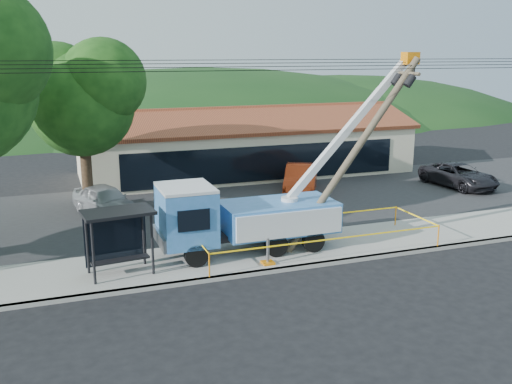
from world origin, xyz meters
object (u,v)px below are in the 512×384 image
Objects in this scene: utility_truck at (244,214)px; bus_shelter at (118,227)px; car_red at (300,194)px; leaning_pole at (359,145)px; car_dark at (458,188)px; car_silver at (106,217)px.

utility_truck is 4.21× the size of bus_shelter.
car_red is (11.65, 9.29, -1.93)m from bus_shelter.
leaning_pole is (4.85, -0.71, 2.71)m from utility_truck.
car_red is 10.00m from car_dark.
bus_shelter is 0.52× the size of car_dark.
leaning_pole reaches higher than bus_shelter.
utility_truck is at bearing -99.42° from car_red.
car_dark is at bearing 22.39° from utility_truck.
car_red reaches higher than car_dark.
bus_shelter reaches higher than car_silver.
car_red is at bearing 31.94° from bus_shelter.
car_dark is (16.32, 6.72, -1.73)m from utility_truck.
car_red is at bearing 53.07° from utility_truck.
car_silver is 0.90× the size of car_red.
car_dark is at bearing -25.33° from car_silver.
leaning_pole is 13.58m from car_silver.
leaning_pole is at bearing -72.52° from car_red.
utility_truck is at bearing 171.67° from leaning_pole.
leaning_pole is at bearing -152.66° from car_dark.
car_silver is 11.38m from car_red.
car_silver is (-4.84, 7.70, -1.73)m from utility_truck.
car_red is (6.50, 8.65, -1.73)m from utility_truck.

